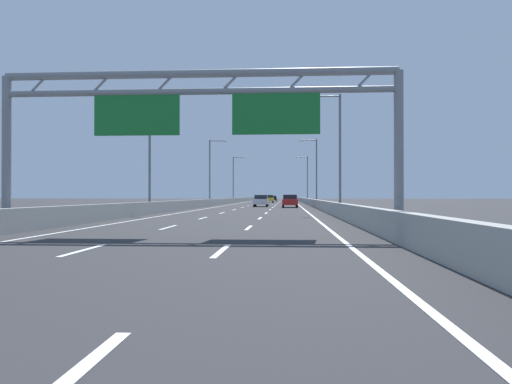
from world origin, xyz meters
TOP-DOWN VIEW (x-y plane):
  - ground_plane at (0.00, 100.00)m, footprint 260.00×260.00m
  - lane_dash_left_1 at (-1.80, 12.50)m, footprint 0.16×3.00m
  - lane_dash_left_2 at (-1.80, 21.50)m, footprint 0.16×3.00m
  - lane_dash_left_3 at (-1.80, 30.50)m, footprint 0.16×3.00m
  - lane_dash_left_4 at (-1.80, 39.50)m, footprint 0.16×3.00m
  - lane_dash_left_5 at (-1.80, 48.50)m, footprint 0.16×3.00m
  - lane_dash_left_6 at (-1.80, 57.50)m, footprint 0.16×3.00m
  - lane_dash_left_7 at (-1.80, 66.50)m, footprint 0.16×3.00m
  - lane_dash_left_8 at (-1.80, 75.50)m, footprint 0.16×3.00m
  - lane_dash_left_9 at (-1.80, 84.50)m, footprint 0.16×3.00m
  - lane_dash_left_10 at (-1.80, 93.50)m, footprint 0.16×3.00m
  - lane_dash_left_11 at (-1.80, 102.50)m, footprint 0.16×3.00m
  - lane_dash_left_12 at (-1.80, 111.50)m, footprint 0.16×3.00m
  - lane_dash_left_13 at (-1.80, 120.50)m, footprint 0.16×3.00m
  - lane_dash_left_14 at (-1.80, 129.50)m, footprint 0.16×3.00m
  - lane_dash_left_15 at (-1.80, 138.50)m, footprint 0.16×3.00m
  - lane_dash_left_16 at (-1.80, 147.50)m, footprint 0.16×3.00m
  - lane_dash_left_17 at (-1.80, 156.50)m, footprint 0.16×3.00m
  - lane_dash_right_1 at (1.80, 12.50)m, footprint 0.16×3.00m
  - lane_dash_right_2 at (1.80, 21.50)m, footprint 0.16×3.00m
  - lane_dash_right_3 at (1.80, 30.50)m, footprint 0.16×3.00m
  - lane_dash_right_4 at (1.80, 39.50)m, footprint 0.16×3.00m
  - lane_dash_right_5 at (1.80, 48.50)m, footprint 0.16×3.00m
  - lane_dash_right_6 at (1.80, 57.50)m, footprint 0.16×3.00m
  - lane_dash_right_7 at (1.80, 66.50)m, footprint 0.16×3.00m
  - lane_dash_right_8 at (1.80, 75.50)m, footprint 0.16×3.00m
  - lane_dash_right_9 at (1.80, 84.50)m, footprint 0.16×3.00m
  - lane_dash_right_10 at (1.80, 93.50)m, footprint 0.16×3.00m
  - lane_dash_right_11 at (1.80, 102.50)m, footprint 0.16×3.00m
  - lane_dash_right_12 at (1.80, 111.50)m, footprint 0.16×3.00m
  - lane_dash_right_13 at (1.80, 120.50)m, footprint 0.16×3.00m
  - lane_dash_right_14 at (1.80, 129.50)m, footprint 0.16×3.00m
  - lane_dash_right_15 at (1.80, 138.50)m, footprint 0.16×3.00m
  - lane_dash_right_16 at (1.80, 147.50)m, footprint 0.16×3.00m
  - lane_dash_right_17 at (1.80, 156.50)m, footprint 0.16×3.00m
  - edge_line_left at (-5.25, 88.00)m, footprint 0.16×176.00m
  - edge_line_right at (5.25, 88.00)m, footprint 0.16×176.00m
  - barrier_left at (-6.90, 110.00)m, footprint 0.45×220.00m
  - barrier_right at (6.90, 110.00)m, footprint 0.45×220.00m
  - sign_gantry at (0.08, 18.89)m, footprint 15.83×0.36m
  - streetlamp_left_mid at (-7.47, 39.14)m, footprint 2.58×0.28m
  - streetlamp_right_mid at (7.47, 39.14)m, footprint 2.58×0.28m
  - streetlamp_left_far at (-7.47, 70.09)m, footprint 2.58×0.28m
  - streetlamp_right_far at (7.47, 70.09)m, footprint 2.58×0.28m
  - streetlamp_left_distant at (-7.47, 101.04)m, footprint 2.58×0.28m
  - streetlamp_right_distant at (7.47, 101.04)m, footprint 2.58×0.28m
  - black_car at (-0.02, 123.05)m, footprint 1.81×4.30m
  - white_car at (0.16, 62.54)m, footprint 1.81×4.17m
  - red_car at (3.84, 58.80)m, footprint 1.84×4.63m
  - yellow_car at (-0.04, 97.26)m, footprint 1.71×4.28m

SIDE VIEW (x-z plane):
  - ground_plane at x=0.00m, z-range 0.00..0.00m
  - lane_dash_left_1 at x=-1.80m, z-range 0.00..0.01m
  - lane_dash_left_2 at x=-1.80m, z-range 0.00..0.01m
  - lane_dash_left_3 at x=-1.80m, z-range 0.00..0.01m
  - lane_dash_left_4 at x=-1.80m, z-range 0.00..0.01m
  - lane_dash_left_5 at x=-1.80m, z-range 0.00..0.01m
  - lane_dash_left_6 at x=-1.80m, z-range 0.00..0.01m
  - lane_dash_left_7 at x=-1.80m, z-range 0.00..0.01m
  - lane_dash_left_8 at x=-1.80m, z-range 0.00..0.01m
  - lane_dash_left_9 at x=-1.80m, z-range 0.00..0.01m
  - lane_dash_left_10 at x=-1.80m, z-range 0.00..0.01m
  - lane_dash_left_11 at x=-1.80m, z-range 0.00..0.01m
  - lane_dash_left_12 at x=-1.80m, z-range 0.00..0.01m
  - lane_dash_left_13 at x=-1.80m, z-range 0.00..0.01m
  - lane_dash_left_14 at x=-1.80m, z-range 0.00..0.01m
  - lane_dash_left_15 at x=-1.80m, z-range 0.00..0.01m
  - lane_dash_left_16 at x=-1.80m, z-range 0.00..0.01m
  - lane_dash_left_17 at x=-1.80m, z-range 0.00..0.01m
  - lane_dash_right_1 at x=1.80m, z-range 0.00..0.01m
  - lane_dash_right_2 at x=1.80m, z-range 0.00..0.01m
  - lane_dash_right_3 at x=1.80m, z-range 0.00..0.01m
  - lane_dash_right_4 at x=1.80m, z-range 0.00..0.01m
  - lane_dash_right_5 at x=1.80m, z-range 0.00..0.01m
  - lane_dash_right_6 at x=1.80m, z-range 0.00..0.01m
  - lane_dash_right_7 at x=1.80m, z-range 0.00..0.01m
  - lane_dash_right_8 at x=1.80m, z-range 0.00..0.01m
  - lane_dash_right_9 at x=1.80m, z-range 0.00..0.01m
  - lane_dash_right_10 at x=1.80m, z-range 0.00..0.01m
  - lane_dash_right_11 at x=1.80m, z-range 0.00..0.01m
  - lane_dash_right_12 at x=1.80m, z-range 0.00..0.01m
  - lane_dash_right_13 at x=1.80m, z-range 0.00..0.01m
  - lane_dash_right_14 at x=1.80m, z-range 0.00..0.01m
  - lane_dash_right_15 at x=1.80m, z-range 0.00..0.01m
  - lane_dash_right_16 at x=1.80m, z-range 0.00..0.01m
  - lane_dash_right_17 at x=1.80m, z-range 0.00..0.01m
  - edge_line_left at x=-5.25m, z-range 0.00..0.01m
  - edge_line_right at x=5.25m, z-range 0.00..0.01m
  - barrier_left at x=-6.90m, z-range 0.00..0.95m
  - barrier_right at x=6.90m, z-range 0.00..0.95m
  - black_car at x=-0.02m, z-range 0.03..1.42m
  - white_car at x=0.16m, z-range 0.01..1.51m
  - red_car at x=3.84m, z-range 0.01..1.54m
  - yellow_car at x=-0.04m, z-range 0.02..1.55m
  - sign_gantry at x=0.08m, z-range 1.62..7.98m
  - streetlamp_left_mid at x=-7.47m, z-range 0.65..10.15m
  - streetlamp_right_mid at x=7.47m, z-range 0.65..10.15m
  - streetlamp_left_far at x=-7.47m, z-range 0.65..10.15m
  - streetlamp_right_far at x=7.47m, z-range 0.65..10.15m
  - streetlamp_left_distant at x=-7.47m, z-range 0.65..10.15m
  - streetlamp_right_distant at x=7.47m, z-range 0.65..10.15m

